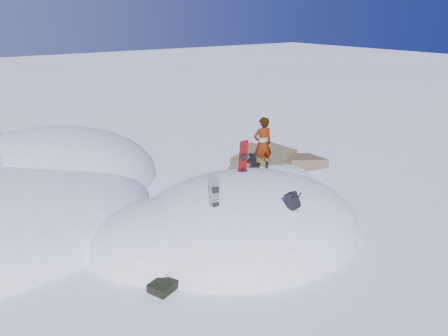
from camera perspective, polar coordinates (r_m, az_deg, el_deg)
ground at (r=12.82m, az=2.79°, el=-7.89°), size 120.00×120.00×0.00m
snow_mound at (r=12.89m, az=1.52°, el=-7.71°), size 8.00×6.00×3.00m
rock_outcrop at (r=17.12m, az=6.34°, el=-0.66°), size 4.68×4.41×1.68m
snowboard_red at (r=13.04m, az=2.49°, el=0.32°), size 0.31×0.21×1.61m
snowboard_dark at (r=11.00m, az=-1.22°, el=-4.05°), size 0.30×0.25×1.39m
backpack at (r=11.20m, az=9.01°, el=-4.26°), size 0.38×0.45×0.51m
gear_pile at (r=10.35m, az=-7.53°, el=-14.61°), size 0.97×0.75×0.25m
person at (r=13.65m, az=5.06°, el=3.10°), size 0.71×0.54×1.74m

